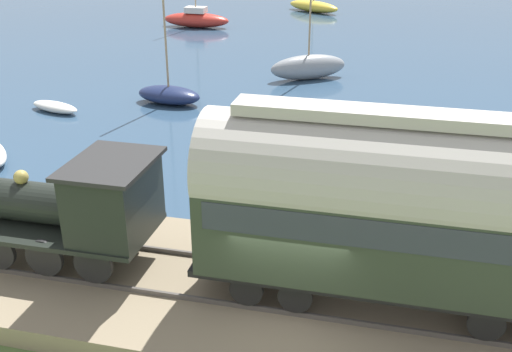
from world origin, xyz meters
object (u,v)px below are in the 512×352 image
at_px(passenger_coach, 398,204).
at_px(sailboat_red, 196,19).
at_px(sailboat_yellow, 313,6).
at_px(rowboat_far_out, 55,107).
at_px(sailboat_gray, 308,66).
at_px(rowboat_mid_harbor, 484,157).
at_px(sailboat_navy, 169,94).
at_px(steam_locomotive, 77,204).
at_px(rowboat_off_pier, 238,152).

relative_size(passenger_coach, sailboat_red, 0.92).
xyz_separation_m(sailboat_yellow, rowboat_far_out, (-31.71, 7.33, -0.28)).
relative_size(sailboat_yellow, sailboat_gray, 0.63).
relative_size(sailboat_yellow, rowboat_far_out, 1.97).
distance_m(sailboat_red, rowboat_mid_harbor, 30.60).
bearing_deg(sailboat_navy, sailboat_red, 22.95).
bearing_deg(sailboat_gray, sailboat_yellow, -24.94).
distance_m(sailboat_navy, sailboat_red, 20.22).
distance_m(passenger_coach, sailboat_gray, 21.45).
height_order(sailboat_gray, rowboat_far_out, sailboat_gray).
distance_m(sailboat_yellow, rowboat_mid_harbor, 35.36).
bearing_deg(sailboat_gray, sailboat_red, 6.64).
bearing_deg(sailboat_yellow, rowboat_far_out, -159.82).
bearing_deg(passenger_coach, steam_locomotive, 90.00).
distance_m(steam_locomotive, sailboat_navy, 15.13).
relative_size(sailboat_navy, rowboat_off_pier, 4.02).
height_order(sailboat_gray, sailboat_red, sailboat_red).
xyz_separation_m(sailboat_red, rowboat_mid_harbor, (-23.71, -19.33, -0.43)).
distance_m(sailboat_yellow, sailboat_red, 12.52).
bearing_deg(rowboat_far_out, rowboat_off_pier, -92.68).
bearing_deg(sailboat_navy, steam_locomotive, -158.99).
xyz_separation_m(sailboat_navy, sailboat_yellow, (29.27, -2.61, 0.01)).
distance_m(rowboat_mid_harbor, rowboat_off_pier, 9.17).
bearing_deg(rowboat_mid_harbor, sailboat_gray, 9.27).
relative_size(steam_locomotive, sailboat_red, 0.55).
bearing_deg(sailboat_gray, rowboat_mid_harbor, -174.03).
bearing_deg(passenger_coach, sailboat_gray, 13.85).
bearing_deg(steam_locomotive, sailboat_navy, 13.13).
height_order(sailboat_navy, rowboat_mid_harbor, sailboat_navy).
relative_size(rowboat_mid_harbor, rowboat_far_out, 1.03).
xyz_separation_m(passenger_coach, rowboat_far_out, (12.20, 15.65, -2.82)).
relative_size(steam_locomotive, rowboat_far_out, 1.84).
bearing_deg(rowboat_far_out, rowboat_mid_harbor, -78.99).
bearing_deg(rowboat_far_out, sailboat_navy, -46.26).
relative_size(sailboat_navy, rowboat_mid_harbor, 2.83).
bearing_deg(sailboat_navy, passenger_coach, -135.36).
xyz_separation_m(sailboat_navy, rowboat_mid_harbor, (-4.19, -14.08, -0.28)).
height_order(sailboat_navy, rowboat_far_out, sailboat_navy).
bearing_deg(sailboat_red, rowboat_mid_harbor, -139.89).
relative_size(sailboat_yellow, rowboat_mid_harbor, 1.92).
xyz_separation_m(rowboat_off_pier, rowboat_far_out, (3.36, 9.76, 0.01)).
distance_m(steam_locomotive, sailboat_gray, 20.89).
relative_size(steam_locomotive, rowboat_mid_harbor, 1.80).
relative_size(sailboat_navy, sailboat_yellow, 1.47).
distance_m(rowboat_off_pier, rowboat_far_out, 10.32).
distance_m(sailboat_gray, rowboat_off_pier, 11.90).
height_order(steam_locomotive, rowboat_mid_harbor, steam_locomotive).
bearing_deg(rowboat_off_pier, sailboat_yellow, -32.04).
bearing_deg(rowboat_mid_harbor, sailboat_yellow, -10.62).
height_order(steam_locomotive, sailboat_navy, sailboat_navy).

